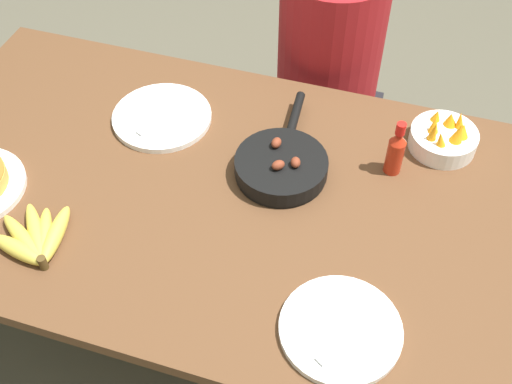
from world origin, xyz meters
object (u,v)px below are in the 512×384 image
at_px(skillet, 282,165).
at_px(empty_plate_near_front, 341,329).
at_px(person_figure, 325,97).
at_px(banana_bunch, 35,239).
at_px(hot_sauce_bottle, 396,151).
at_px(fruit_bowl_mango, 444,137).
at_px(empty_plate_far_left, 162,117).

bearing_deg(skillet, empty_plate_near_front, -153.23).
bearing_deg(empty_plate_near_front, skillet, 121.25).
height_order(empty_plate_near_front, person_figure, person_figure).
height_order(banana_bunch, person_figure, person_figure).
xyz_separation_m(hot_sauce_bottle, person_figure, (-0.27, 0.48, -0.28)).
height_order(fruit_bowl_mango, hot_sauce_bottle, hot_sauce_bottle).
relative_size(empty_plate_near_front, person_figure, 0.21).
distance_m(empty_plate_near_front, fruit_bowl_mango, 0.63).
relative_size(empty_plate_far_left, hot_sauce_bottle, 1.71).
relative_size(banana_bunch, empty_plate_near_front, 0.72).
bearing_deg(fruit_bowl_mango, hot_sauce_bottle, -131.91).
relative_size(empty_plate_near_front, fruit_bowl_mango, 1.47).
bearing_deg(hot_sauce_bottle, empty_plate_far_left, 179.79).
xyz_separation_m(skillet, fruit_bowl_mango, (0.38, 0.22, 0.01)).
bearing_deg(fruit_bowl_mango, banana_bunch, -144.68).
xyz_separation_m(empty_plate_near_front, fruit_bowl_mango, (0.14, 0.61, 0.03)).
xyz_separation_m(empty_plate_near_front, person_figure, (-0.24, 0.96, -0.22)).
bearing_deg(empty_plate_far_left, empty_plate_near_front, -39.00).
bearing_deg(empty_plate_near_front, hot_sauce_bottle, 87.13).
distance_m(empty_plate_near_front, person_figure, 1.02).
relative_size(banana_bunch, empty_plate_far_left, 0.69).
xyz_separation_m(banana_bunch, person_figure, (0.47, 0.95, -0.23)).
bearing_deg(person_figure, empty_plate_far_left, -127.37).
relative_size(empty_plate_far_left, person_figure, 0.22).
distance_m(fruit_bowl_mango, person_figure, 0.57).
xyz_separation_m(empty_plate_far_left, person_figure, (0.36, 0.47, -0.22)).
bearing_deg(hot_sauce_bottle, banana_bunch, -147.07).
distance_m(skillet, empty_plate_near_front, 0.46).
relative_size(banana_bunch, hot_sauce_bottle, 1.17).
bearing_deg(banana_bunch, skillet, 39.12).
bearing_deg(banana_bunch, empty_plate_far_left, 77.44).
xyz_separation_m(banana_bunch, fruit_bowl_mango, (0.85, 0.60, 0.02)).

